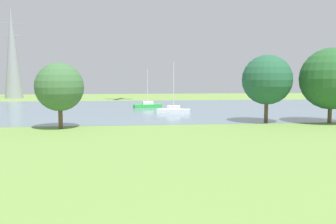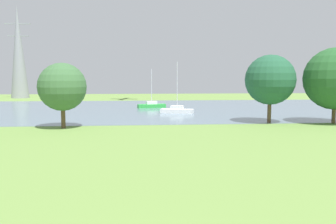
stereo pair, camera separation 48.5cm
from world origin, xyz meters
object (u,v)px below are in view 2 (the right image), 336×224
(sailboat_green, at_px, (152,105))
(electricity_pylon, at_px, (18,52))
(tree_east_far, at_px, (62,87))
(tree_west_near, at_px, (270,80))
(tree_west_far, at_px, (336,79))
(sailboat_white, at_px, (177,110))

(sailboat_green, xyz_separation_m, electricity_pylon, (-32.28, 30.94, 11.18))
(tree_east_far, height_order, tree_west_near, tree_west_near)
(tree_west_near, relative_size, tree_west_far, 0.91)
(tree_east_far, xyz_separation_m, electricity_pylon, (-22.19, 54.26, 7.35))
(tree_east_far, height_order, electricity_pylon, electricity_pylon)
(sailboat_white, bearing_deg, tree_west_far, -37.44)
(sailboat_green, relative_size, electricity_pylon, 0.29)
(sailboat_green, relative_size, tree_east_far, 0.98)
(electricity_pylon, bearing_deg, sailboat_white, -48.56)
(tree_west_near, bearing_deg, sailboat_white, 129.55)
(tree_east_far, distance_m, tree_west_near, 23.12)
(sailboat_green, bearing_deg, electricity_pylon, 136.22)
(sailboat_green, relative_size, tree_west_near, 0.85)
(tree_west_near, xyz_separation_m, tree_west_far, (7.15, -1.24, 0.13))
(sailboat_white, xyz_separation_m, tree_east_far, (-13.48, -13.86, 3.82))
(tree_west_far, bearing_deg, tree_east_far, -177.90)
(electricity_pylon, bearing_deg, sailboat_green, -43.78)
(tree_west_far, height_order, electricity_pylon, electricity_pylon)
(tree_east_far, relative_size, electricity_pylon, 0.29)
(tree_west_near, bearing_deg, electricity_pylon, 131.03)
(sailboat_white, xyz_separation_m, sailboat_green, (-3.39, 9.46, -0.01))
(sailboat_white, distance_m, sailboat_green, 10.05)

